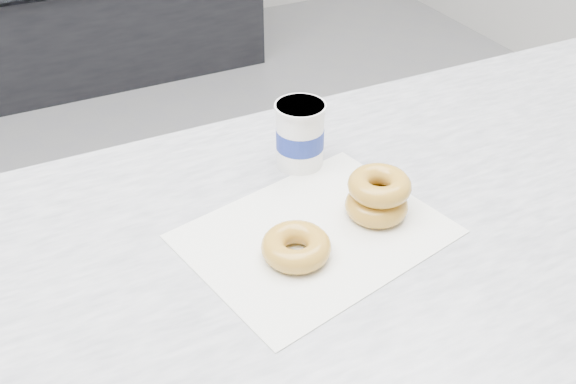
# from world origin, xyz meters

# --- Properties ---
(wax_paper) EXTENTS (0.39, 0.33, 0.00)m
(wax_paper) POSITION_xyz_m (0.25, -0.57, 0.90)
(wax_paper) COLOR silver
(wax_paper) RESTS_ON counter
(donut_single) EXTENTS (0.11, 0.11, 0.03)m
(donut_single) POSITION_xyz_m (0.20, -0.60, 0.92)
(donut_single) COLOR gold
(donut_single) RESTS_ON wax_paper
(donut_stack) EXTENTS (0.10, 0.10, 0.06)m
(donut_stack) POSITION_xyz_m (0.35, -0.57, 0.93)
(donut_stack) COLOR gold
(donut_stack) RESTS_ON wax_paper
(coffee_cup) EXTENTS (0.08, 0.08, 0.11)m
(coffee_cup) POSITION_xyz_m (0.31, -0.40, 0.95)
(coffee_cup) COLOR white
(coffee_cup) RESTS_ON counter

